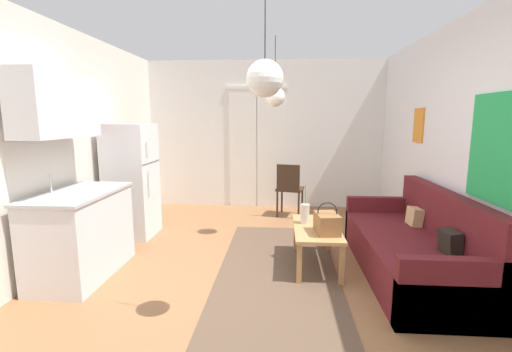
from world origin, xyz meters
TOP-DOWN VIEW (x-y plane):
  - ground_plane at (0.00, 0.00)m, footprint 4.86×7.39m
  - wall_back at (-0.01, 3.44)m, footprint 4.46×0.13m
  - wall_right at (2.18, 0.00)m, footprint 0.12×6.99m
  - wall_left at (-2.18, 0.00)m, footprint 0.12×6.99m
  - area_rug at (0.29, 0.28)m, footprint 1.26×3.49m
  - couch at (1.74, 0.58)m, footprint 0.89×2.18m
  - coffee_table at (0.71, 0.72)m, footprint 0.50×1.00m
  - bamboo_vase at (0.59, 0.86)m, footprint 0.10×0.10m
  - handbag at (0.79, 0.52)m, footprint 0.26×0.35m
  - refrigerator at (-1.75, 1.59)m, footprint 0.60×0.64m
  - kitchen_counter at (-1.79, 0.31)m, footprint 0.64×1.17m
  - accent_chair at (0.45, 2.71)m, footprint 0.50×0.48m
  - pendant_lamp_near at (0.19, -0.51)m, footprint 0.26×0.26m
  - pendant_lamp_far at (0.22, 1.60)m, footprint 0.26×0.26m

SIDE VIEW (x-z plane):
  - ground_plane at x=0.00m, z-range -0.10..0.00m
  - area_rug at x=0.29m, z-range 0.00..0.01m
  - couch at x=1.74m, z-range -0.17..0.72m
  - coffee_table at x=0.71m, z-range 0.16..0.61m
  - accent_chair at x=0.45m, z-range 0.06..0.95m
  - handbag at x=0.79m, z-range 0.39..0.72m
  - bamboo_vase at x=0.59m, z-range 0.34..0.78m
  - kitchen_counter at x=-1.79m, z-range -0.26..1.81m
  - refrigerator at x=-1.75m, z-range 0.00..1.56m
  - wall_back at x=-0.01m, z-range -0.01..2.65m
  - wall_left at x=-2.18m, z-range 0.00..2.66m
  - wall_right at x=2.18m, z-range 0.00..2.66m
  - pendant_lamp_far at x=0.22m, z-range 1.47..2.35m
  - pendant_lamp_near at x=0.19m, z-range 1.47..2.35m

